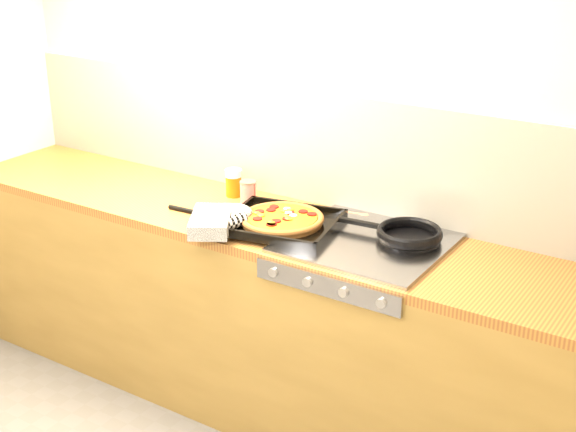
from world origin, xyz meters
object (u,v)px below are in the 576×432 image
Objects in this scene: frying_pan at (408,235)px; tomato_can at (248,192)px; pizza_on_tray at (263,220)px; juice_glass at (234,183)px.

tomato_can reaches higher than frying_pan.
pizza_on_tray is 4.72× the size of juice_glass.
pizza_on_tray is 0.58m from frying_pan.
frying_pan is 0.89m from juice_glass.
juice_glass is at bearing 142.42° from pizza_on_tray.
tomato_can is at bearing 136.26° from pizza_on_tray.
tomato_can is (-0.23, 0.22, 0.00)m from pizza_on_tray.
juice_glass reaches higher than frying_pan.
pizza_on_tray is at bearing -160.29° from frying_pan.
pizza_on_tray is 5.77× the size of tomato_can.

